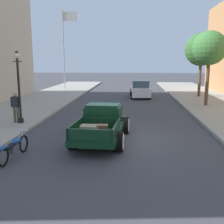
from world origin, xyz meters
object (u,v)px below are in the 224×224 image
at_px(car_background_white, 140,89).
at_px(street_tree_third, 201,50).
at_px(street_lamp_near, 19,82).
at_px(pedestrian_sidewalk_left, 16,105).
at_px(flagpole, 65,41).
at_px(street_tree_second, 209,48).
at_px(hotrod_truck_dark_green, 103,123).
at_px(motorcycle_parked, 14,147).

distance_m(car_background_white, street_tree_third, 6.74).
relative_size(car_background_white, street_lamp_near, 1.13).
height_order(pedestrian_sidewalk_left, street_lamp_near, street_lamp_near).
relative_size(flagpole, street_tree_second, 1.66).
height_order(car_background_white, street_tree_second, street_tree_second).
distance_m(hotrod_truck_dark_green, street_tree_third, 16.81).
relative_size(pedestrian_sidewalk_left, street_lamp_near, 0.43).
relative_size(street_lamp_near, street_tree_third, 0.65).
relative_size(hotrod_truck_dark_green, flagpole, 0.55).
bearing_deg(hotrod_truck_dark_green, flagpole, 108.36).
xyz_separation_m(street_tree_second, street_tree_third, (0.73, 5.38, 0.13)).
height_order(street_lamp_near, street_tree_second, street_tree_second).
distance_m(hotrod_truck_dark_green, street_tree_second, 11.99).
xyz_separation_m(flagpole, street_tree_third, (14.26, -5.48, -1.26)).
xyz_separation_m(motorcycle_parked, street_lamp_near, (-1.87, 4.97, 1.94)).
distance_m(street_lamp_near, street_tree_second, 13.68).
distance_m(street_lamp_near, flagpole, 18.17).
distance_m(motorcycle_parked, street_lamp_near, 5.66).
xyz_separation_m(motorcycle_parked, street_tree_third, (10.50, 17.25, 4.06)).
bearing_deg(motorcycle_parked, street_tree_third, 58.67).
distance_m(motorcycle_parked, street_tree_second, 15.87).
bearing_deg(street_tree_third, flagpole, 158.97).
distance_m(street_tree_second, street_tree_third, 5.43).
height_order(motorcycle_parked, flagpole, flagpole).
xyz_separation_m(hotrod_truck_dark_green, car_background_white, (2.02, 14.40, 0.01)).
distance_m(hotrod_truck_dark_green, street_lamp_near, 5.49).
bearing_deg(motorcycle_parked, pedestrian_sidewalk_left, 113.11).
distance_m(pedestrian_sidewalk_left, street_lamp_near, 1.33).
relative_size(hotrod_truck_dark_green, car_background_white, 1.15).
distance_m(car_background_white, street_lamp_near, 14.02).
bearing_deg(hotrod_truck_dark_green, street_lamp_near, 154.88).
height_order(street_tree_second, street_tree_third, street_tree_third).
distance_m(hotrod_truck_dark_green, car_background_white, 14.54).
bearing_deg(street_lamp_near, motorcycle_parked, -69.43).
bearing_deg(flagpole, pedestrian_sidewalk_left, -84.83).
height_order(car_background_white, pedestrian_sidewalk_left, pedestrian_sidewalk_left).
bearing_deg(pedestrian_sidewalk_left, street_tree_second, 29.74).
height_order(pedestrian_sidewalk_left, flagpole, flagpole).
distance_m(car_background_white, street_tree_second, 8.04).
height_order(flagpole, street_tree_second, flagpole).
relative_size(hotrod_truck_dark_green, street_tree_second, 0.91).
height_order(motorcycle_parked, pedestrian_sidewalk_left, pedestrian_sidewalk_left).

